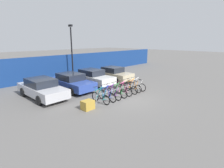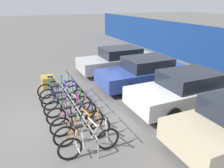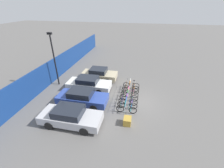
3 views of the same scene
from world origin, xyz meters
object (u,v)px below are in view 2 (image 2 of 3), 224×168
car_blue (145,72)px  bicycle_blue (61,93)px  bicycle_teal (58,88)px  bicycle_purple (64,99)px  bike_rack (74,105)px  car_silver (119,60)px  car_white (187,90)px  bicycle_black (78,122)px  bicycle_orange (83,131)px  bicycle_pink (72,112)px  bicycle_green (68,105)px  bicycle_white (90,142)px  cargo_crate (48,82)px

car_blue → bicycle_blue: bearing=-88.1°
bicycle_teal → bicycle_purple: 1.13m
bike_rack → car_silver: 5.60m
car_blue → car_white: size_ratio=0.99×
bicycle_teal → car_blue: car_blue is taller
car_silver → car_blue: bearing=2.6°
bicycle_black → bicycle_orange: (0.53, 0.00, 0.00)m
bicycle_blue → bicycle_teal: bearing=-178.1°
bicycle_pink → bicycle_orange: bearing=-4.0°
car_blue → bicycle_orange: bearing=-52.6°
bicycle_green → bicycle_white: bearing=2.0°
bicycle_green → bicycle_black: size_ratio=1.00×
bicycle_white → car_silver: (-6.23, 3.90, 0.31)m
bicycle_blue → bicycle_purple: bearing=1.9°
bicycle_orange → car_silver: size_ratio=0.38×
bicycle_pink → bicycle_blue: bearing=176.0°
bike_rack → cargo_crate: (-3.33, -0.38, -0.22)m
bicycle_teal → bicycle_green: (1.77, 0.00, 0.00)m
bicycle_blue → car_silver: 4.75m
bike_rack → cargo_crate: size_ratio=6.68×
bicycle_teal → car_silver: size_ratio=0.38×
bicycle_purple → bicycle_orange: size_ratio=1.00×
bicycle_purple → bicycle_blue: bearing=178.9°
bicycle_pink → car_white: size_ratio=0.38×
bicycle_blue → bicycle_purple: 0.53m
bicycle_blue → cargo_crate: size_ratio=2.44×
bicycle_black → bicycle_pink: bearing=176.6°
bike_rack → bicycle_blue: size_ratio=2.74×
bicycle_white → car_blue: bearing=128.6°
bicycle_teal → bicycle_white: bearing=2.7°
bicycle_pink → car_white: (0.62, 4.28, 0.31)m
bicycle_blue → bicycle_white: bearing=1.9°
bicycle_green → bicycle_white: 2.36m
bicycle_purple → bicycle_orange: 2.41m
bike_rack → bicycle_black: 0.96m
bicycle_blue → car_silver: (-2.70, 3.90, 0.31)m
bicycle_blue → bicycle_green: 1.17m
bicycle_teal → bicycle_pink: 2.34m
bicycle_blue → bicycle_green: same height
bicycle_black → car_silver: (-5.10, 3.90, 0.31)m
bicycle_green → car_white: 4.45m
bicycle_teal → cargo_crate: bicycle_teal is taller
bicycle_purple → bicycle_white: same height
bicycle_purple → car_silver: bearing=128.5°
bike_rack → bicycle_pink: 0.33m
bicycle_pink → car_silver: bearing=134.7°
bicycle_blue → bike_rack: bearing=7.7°
bicycle_purple → car_blue: (-0.66, 4.01, 0.31)m
bicycle_blue → bicycle_pink: 1.74m
bicycle_white → bicycle_pink: bearing=176.2°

